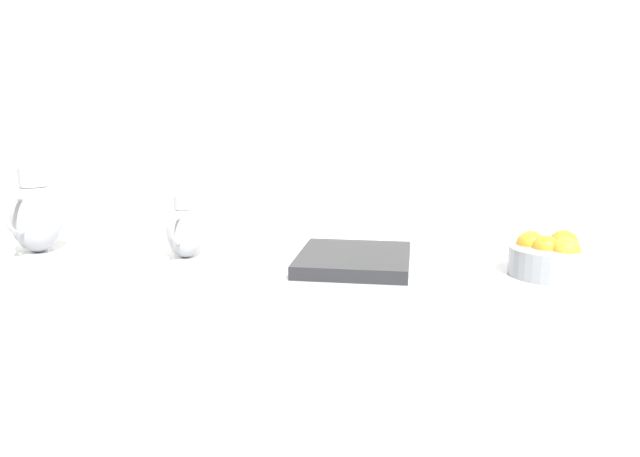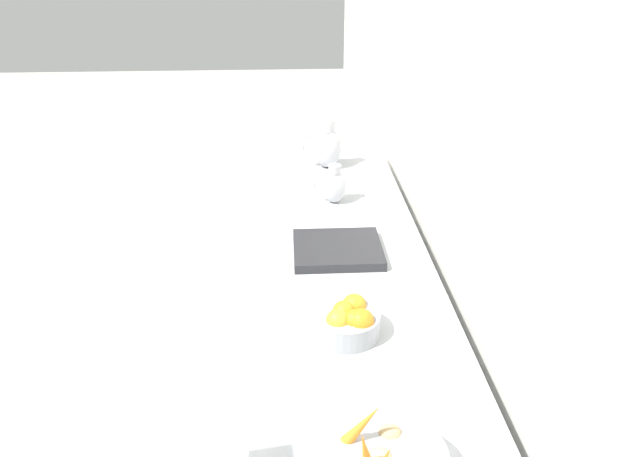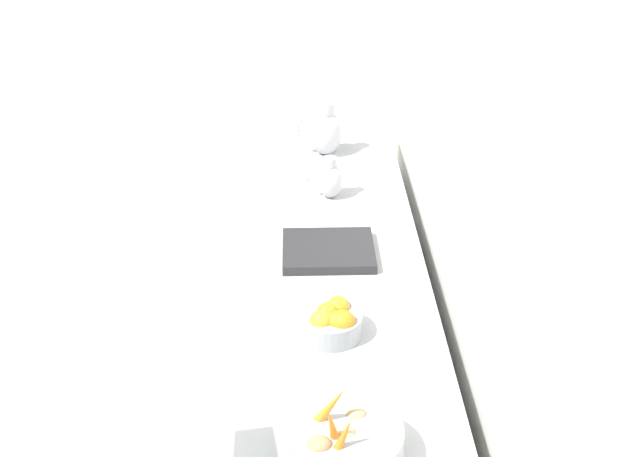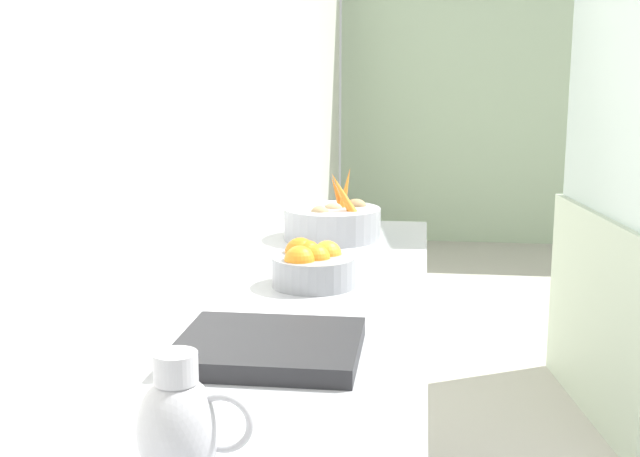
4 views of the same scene
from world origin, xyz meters
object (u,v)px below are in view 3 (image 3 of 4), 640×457
metal_pitcher_tall (325,131)px  metal_pitcher_short (330,179)px  vegetable_colander (345,444)px  orange_bowl (331,322)px

metal_pitcher_tall → metal_pitcher_short: bearing=90.2°
vegetable_colander → metal_pitcher_tall: 2.03m
vegetable_colander → metal_pitcher_short: (-0.02, -1.57, 0.03)m
orange_bowl → vegetable_colander: bearing=91.1°
orange_bowl → metal_pitcher_short: bearing=-92.0°
vegetable_colander → orange_bowl: 0.56m
metal_pitcher_tall → vegetable_colander: bearing=89.4°
vegetable_colander → metal_pitcher_tall: metal_pitcher_tall is taller
orange_bowl → metal_pitcher_short: size_ratio=1.16×
vegetable_colander → metal_pitcher_short: vegetable_colander is taller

